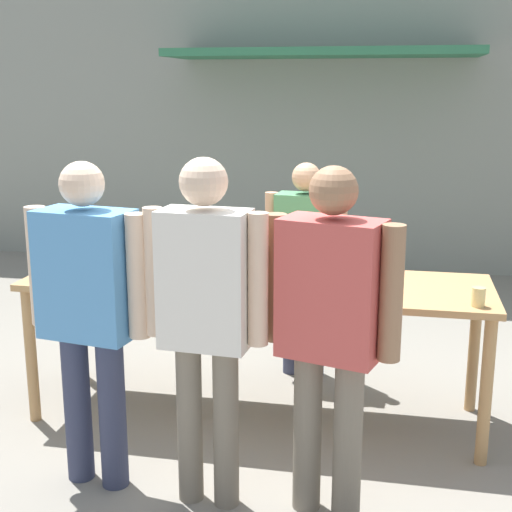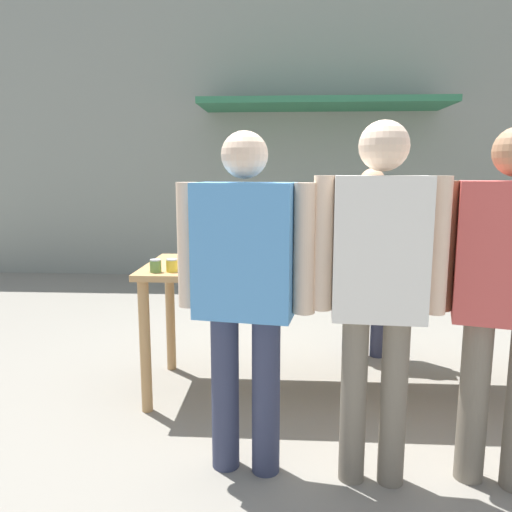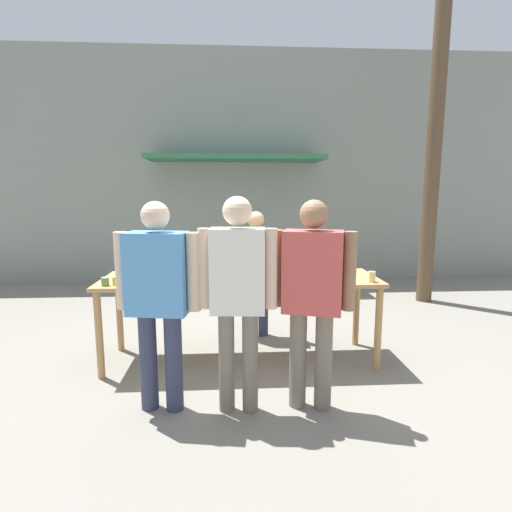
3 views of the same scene
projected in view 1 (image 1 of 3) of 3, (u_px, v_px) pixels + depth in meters
The scene contains 12 objects.
ground_plane at pixel (256, 414), 4.61m from camera, with size 24.00×24.00×0.00m, color gray.
building_facade_back at pixel (327, 68), 7.88m from camera, with size 12.00×1.11×4.50m.
serving_table at pixel (256, 293), 4.42m from camera, with size 2.86×0.83×0.91m.
food_tray_sausages at pixel (154, 270), 4.58m from camera, with size 0.37×0.32×0.04m.
food_tray_buns at pixel (299, 276), 4.40m from camera, with size 0.38×0.27×0.06m.
condiment_jar_mustard at pixel (40, 275), 4.36m from camera, with size 0.07×0.07×0.08m.
condiment_jar_ketchup at pixel (56, 275), 4.36m from camera, with size 0.07×0.07×0.08m.
beer_cup at pixel (478, 297), 3.86m from camera, with size 0.07×0.07×0.11m.
person_server_behind_table at pixel (305, 252), 5.06m from camera, with size 0.59×0.26×1.56m.
person_customer_holding_hotdog at pixel (89, 301), 3.61m from camera, with size 0.68×0.33×1.72m.
person_customer_with_cup at pixel (330, 317), 3.33m from camera, with size 0.66×0.38×1.73m.
person_customer_waiting_in_line at pixel (206, 305), 3.42m from camera, with size 0.62×0.27×1.76m.
Camera 1 is at (0.84, -4.16, 2.08)m, focal length 50.00 mm.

